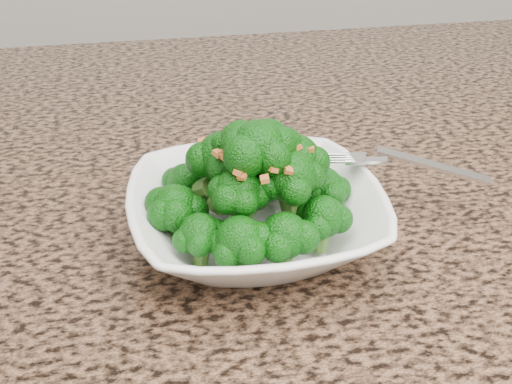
{
  "coord_description": "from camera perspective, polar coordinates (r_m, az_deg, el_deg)",
  "views": [
    {
      "loc": [
        -0.19,
        -0.23,
        1.21
      ],
      "look_at": [
        -0.1,
        0.21,
        0.95
      ],
      "focal_mm": 45.0,
      "sensor_mm": 36.0,
      "label": 1
    }
  ],
  "objects": [
    {
      "name": "garlic_topping",
      "position": [
        0.48,
        0.0,
        8.42
      ],
      "size": [
        0.11,
        0.11,
        0.01
      ],
      "primitive_type": null,
      "color": "#CC7231",
      "rests_on": "broccoli_pile"
    },
    {
      "name": "bowl",
      "position": [
        0.53,
        0.0,
        -2.27
      ],
      "size": [
        0.21,
        0.21,
        0.05
      ],
      "primitive_type": "imported",
      "rotation": [
        0.0,
        0.0,
        0.01
      ],
      "color": "white",
      "rests_on": "granite_counter"
    },
    {
      "name": "broccoli_pile",
      "position": [
        0.5,
        0.0,
        3.98
      ],
      "size": [
        0.18,
        0.18,
        0.08
      ],
      "primitive_type": null,
      "color": "#0B5409",
      "rests_on": "bowl"
    },
    {
      "name": "fork",
      "position": [
        0.56,
        10.91,
        2.81
      ],
      "size": [
        0.17,
        0.09,
        0.01
      ],
      "primitive_type": null,
      "rotation": [
        0.0,
        0.0,
        -0.38
      ],
      "color": "silver",
      "rests_on": "bowl"
    },
    {
      "name": "granite_counter",
      "position": [
        0.65,
        7.41,
        -0.23
      ],
      "size": [
        1.64,
        1.04,
        0.03
      ],
      "primitive_type": "cube",
      "color": "brown",
      "rests_on": "cabinet"
    }
  ]
}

